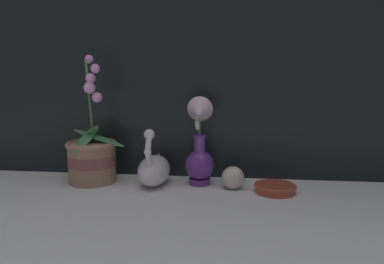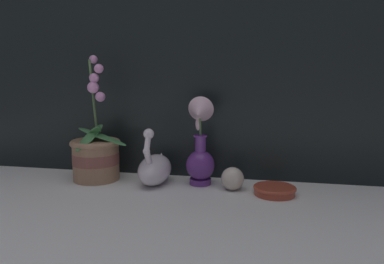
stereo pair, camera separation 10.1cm
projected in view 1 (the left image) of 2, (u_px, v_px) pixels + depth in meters
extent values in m
plane|color=silver|center=(176.00, 198.00, 1.13)|extent=(2.80, 2.80, 0.00)
cube|color=black|center=(187.00, 6.00, 1.28)|extent=(2.80, 0.03, 1.20)
cylinder|color=#9E7556|center=(92.00, 162.00, 1.28)|extent=(0.16, 0.16, 0.14)
cylinder|color=brown|center=(92.00, 160.00, 1.28)|extent=(0.16, 0.16, 0.04)
torus|color=#9E7556|center=(91.00, 144.00, 1.27)|extent=(0.17, 0.17, 0.02)
cylinder|color=#4C6B3D|center=(90.00, 101.00, 1.25)|extent=(0.01, 0.05, 0.28)
ellipsoid|color=#427F47|center=(99.00, 138.00, 1.26)|extent=(0.19, 0.07, 0.06)
ellipsoid|color=#427F47|center=(89.00, 136.00, 1.29)|extent=(0.13, 0.15, 0.09)
ellipsoid|color=#427F47|center=(86.00, 139.00, 1.24)|extent=(0.08, 0.14, 0.08)
sphere|color=#DB8EC6|center=(89.00, 59.00, 1.24)|extent=(0.03, 0.03, 0.03)
sphere|color=#DB8EC6|center=(95.00, 69.00, 1.23)|extent=(0.03, 0.03, 0.03)
sphere|color=#DB8EC6|center=(90.00, 78.00, 1.22)|extent=(0.03, 0.03, 0.03)
sphere|color=#DB8EC6|center=(90.00, 88.00, 1.22)|extent=(0.04, 0.04, 0.04)
sphere|color=#DB8EC6|center=(97.00, 97.00, 1.23)|extent=(0.03, 0.03, 0.03)
ellipsoid|color=white|center=(154.00, 170.00, 1.25)|extent=(0.10, 0.19, 0.10)
cone|color=white|center=(158.00, 161.00, 1.32)|extent=(0.05, 0.07, 0.08)
cylinder|color=white|center=(149.00, 159.00, 1.17)|extent=(0.02, 0.05, 0.06)
sphere|color=white|center=(148.00, 152.00, 1.15)|extent=(0.02, 0.02, 0.02)
cylinder|color=white|center=(148.00, 143.00, 1.16)|extent=(0.02, 0.04, 0.06)
sphere|color=white|center=(149.00, 134.00, 1.17)|extent=(0.03, 0.03, 0.03)
cylinder|color=#602D7F|center=(200.00, 181.00, 1.27)|extent=(0.07, 0.07, 0.02)
ellipsoid|color=#602D7F|center=(200.00, 165.00, 1.26)|extent=(0.10, 0.10, 0.10)
cylinder|color=#602D7F|center=(200.00, 144.00, 1.25)|extent=(0.04, 0.04, 0.05)
torus|color=#602D7F|center=(200.00, 136.00, 1.24)|extent=(0.05, 0.05, 0.01)
cylinder|color=#567A47|center=(200.00, 127.00, 1.23)|extent=(0.01, 0.02, 0.06)
cone|color=beige|center=(199.00, 112.00, 1.21)|extent=(0.09, 0.08, 0.10)
ellipsoid|color=beige|center=(198.00, 124.00, 1.23)|extent=(0.02, 0.02, 0.04)
sphere|color=beige|center=(233.00, 178.00, 1.21)|extent=(0.07, 0.07, 0.07)
cylinder|color=#A8422D|center=(275.00, 188.00, 1.17)|extent=(0.13, 0.13, 0.03)
torus|color=#A8422D|center=(275.00, 186.00, 1.17)|extent=(0.13, 0.13, 0.01)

